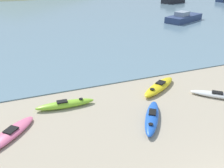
% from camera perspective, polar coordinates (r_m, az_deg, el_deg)
% --- Properties ---
extents(bay_water, '(160.00, 70.00, 0.06)m').
position_cam_1_polar(bay_water, '(49.15, -15.33, 16.10)').
color(bay_water, slate).
rests_on(bay_water, ground_plane).
extents(kayak_on_sand_0, '(2.98, 0.72, 0.38)m').
position_cam_1_polar(kayak_on_sand_0, '(13.43, -10.14, -4.36)').
color(kayak_on_sand_0, '#8CCC2D').
rests_on(kayak_on_sand_0, ground_plane).
extents(kayak_on_sand_1, '(3.11, 2.35, 0.39)m').
position_cam_1_polar(kayak_on_sand_1, '(15.33, 10.23, -0.53)').
color(kayak_on_sand_1, yellow).
rests_on(kayak_on_sand_1, ground_plane).
extents(kayak_on_sand_2, '(2.67, 2.73, 0.30)m').
position_cam_1_polar(kayak_on_sand_2, '(11.90, -21.56, -10.22)').
color(kayak_on_sand_2, '#E5668C').
rests_on(kayak_on_sand_2, ground_plane).
extents(kayak_on_sand_3, '(2.22, 2.88, 0.39)m').
position_cam_1_polar(kayak_on_sand_3, '(12.28, 8.71, -7.18)').
color(kayak_on_sand_3, blue).
rests_on(kayak_on_sand_3, ground_plane).
extents(kayak_on_sand_4, '(2.75, 2.58, 0.31)m').
position_cam_1_polar(kayak_on_sand_4, '(15.33, 22.48, -2.30)').
color(kayak_on_sand_4, white).
rests_on(kayak_on_sand_4, ground_plane).
extents(moored_boat_0, '(5.97, 4.19, 1.24)m').
position_cam_1_polar(moored_boat_0, '(35.10, 15.34, 13.76)').
color(moored_boat_0, navy).
rests_on(moored_boat_0, bay_water).
extents(moored_boat_3, '(4.79, 3.08, 1.53)m').
position_cam_1_polar(moored_boat_3, '(51.99, 13.14, 17.37)').
color(moored_boat_3, black).
rests_on(moored_boat_3, bay_water).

